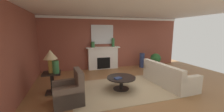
# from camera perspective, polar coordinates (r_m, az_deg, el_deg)

# --- Properties ---
(ground_plane) EXTENTS (9.66, 9.66, 0.00)m
(ground_plane) POSITION_cam_1_polar(r_m,az_deg,el_deg) (5.52, 9.05, -11.70)
(ground_plane) COLOR olive
(wall_fireplace) EXTENTS (8.03, 0.12, 2.79)m
(wall_fireplace) POSITION_cam_1_polar(r_m,az_deg,el_deg) (7.82, 0.02, 5.38)
(wall_fireplace) COLOR brown
(wall_fireplace) RESTS_ON ground_plane
(wall_window) EXTENTS (0.12, 6.22, 2.79)m
(wall_window) POSITION_cam_1_polar(r_m,az_deg,el_deg) (5.14, -33.64, 1.21)
(wall_window) COLOR brown
(wall_window) RESTS_ON ground_plane
(ceiling_panel) EXTENTS (8.03, 6.22, 0.06)m
(ceiling_panel) POSITION_cam_1_polar(r_m,az_deg,el_deg) (5.45, 8.45, 18.23)
(ceiling_panel) COLOR white
(crown_moulding) EXTENTS (8.03, 0.08, 0.12)m
(crown_moulding) POSITION_cam_1_polar(r_m,az_deg,el_deg) (7.75, 0.21, 15.06)
(crown_moulding) COLOR white
(area_rug) EXTENTS (3.37, 2.36, 0.01)m
(area_rug) POSITION_cam_1_polar(r_m,az_deg,el_deg) (5.13, 3.71, -13.23)
(area_rug) COLOR tan
(area_rug) RESTS_ON ground_plane
(fireplace) EXTENTS (1.80, 0.35, 1.21)m
(fireplace) POSITION_cam_1_polar(r_m,az_deg,el_deg) (7.59, -3.63, -1.07)
(fireplace) COLOR white
(fireplace) RESTS_ON ground_plane
(mantel_mirror) EXTENTS (1.19, 0.04, 1.00)m
(mantel_mirror) POSITION_cam_1_polar(r_m,az_deg,el_deg) (7.56, -3.96, 8.72)
(mantel_mirror) COLOR silver
(sofa) EXTENTS (0.99, 2.14, 0.85)m
(sofa) POSITION_cam_1_polar(r_m,az_deg,el_deg) (5.83, 21.59, -8.00)
(sofa) COLOR beige
(sofa) RESTS_ON ground_plane
(armchair_near_window) EXTENTS (0.89, 0.89, 0.95)m
(armchair_near_window) POSITION_cam_1_polar(r_m,az_deg,el_deg) (4.30, -16.90, -14.09)
(armchair_near_window) COLOR brown
(armchair_near_window) RESTS_ON ground_plane
(coffee_table) EXTENTS (1.00, 1.00, 0.45)m
(coffee_table) POSITION_cam_1_polar(r_m,az_deg,el_deg) (5.01, 3.75, -9.77)
(coffee_table) COLOR black
(coffee_table) RESTS_ON ground_plane
(side_table) EXTENTS (0.56, 0.56, 0.70)m
(side_table) POSITION_cam_1_polar(r_m,az_deg,el_deg) (5.11, -23.12, -9.41)
(side_table) COLOR black
(side_table) RESTS_ON ground_plane
(table_lamp) EXTENTS (0.44, 0.44, 0.75)m
(table_lamp) POSITION_cam_1_polar(r_m,az_deg,el_deg) (4.91, -23.78, -0.29)
(table_lamp) COLOR #B28E38
(table_lamp) RESTS_ON side_table
(vase_on_side_table) EXTENTS (0.20, 0.20, 0.40)m
(vase_on_side_table) POSITION_cam_1_polar(r_m,az_deg,el_deg) (4.85, -21.90, -4.19)
(vase_on_side_table) COLOR #33703D
(vase_on_side_table) RESTS_ON side_table
(vase_mantel_right) EXTENTS (0.16, 0.16, 0.45)m
(vase_mantel_right) POSITION_cam_1_polar(r_m,az_deg,el_deg) (7.57, 0.45, 5.52)
(vase_mantel_right) COLOR #33703D
(vase_mantel_right) RESTS_ON fireplace
(vase_mantel_left) EXTENTS (0.20, 0.20, 0.29)m
(vase_mantel_left) POSITION_cam_1_polar(r_m,az_deg,el_deg) (7.32, -7.81, 4.64)
(vase_mantel_left) COLOR #33703D
(vase_mantel_left) RESTS_ON fireplace
(vase_tall_corner) EXTENTS (0.28, 0.28, 0.81)m
(vase_tall_corner) POSITION_cam_1_polar(r_m,az_deg,el_deg) (8.14, 12.10, -1.68)
(vase_tall_corner) COLOR navy
(vase_tall_corner) RESTS_ON ground_plane
(book_red_cover) EXTENTS (0.28, 0.24, 0.04)m
(book_red_cover) POSITION_cam_1_polar(r_m,az_deg,el_deg) (4.80, 2.39, -9.00)
(book_red_cover) COLOR navy
(book_red_cover) RESTS_ON coffee_table
(potted_plant) EXTENTS (0.56, 0.56, 0.83)m
(potted_plant) POSITION_cam_1_polar(r_m,az_deg,el_deg) (8.09, 17.29, -1.38)
(potted_plant) COLOR #BCB29E
(potted_plant) RESTS_ON ground_plane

